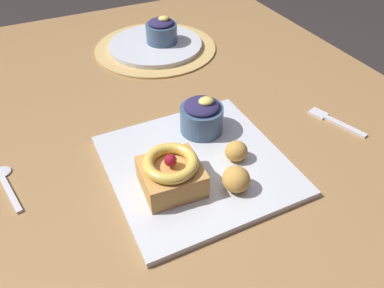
{
  "coord_description": "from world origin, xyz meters",
  "views": [
    {
      "loc": [
        -0.15,
        -0.68,
        1.2
      ],
      "look_at": [
        0.07,
        -0.23,
        0.77
      ],
      "focal_mm": 35.0,
      "sensor_mm": 36.0,
      "label": 1
    }
  ],
  "objects_px": {
    "fritter_middle": "(236,179)",
    "spoon": "(4,182)",
    "front_plate": "(197,165)",
    "back_ramekin": "(162,31)",
    "berry_ramekin": "(202,116)",
    "fork": "(333,120)",
    "back_plate": "(155,45)",
    "cake_slice": "(171,173)",
    "fritter_front": "(236,151)"
  },
  "relations": [
    {
      "from": "fritter_middle",
      "to": "spoon",
      "type": "xyz_separation_m",
      "value": [
        -0.35,
        0.19,
        -0.03
      ]
    },
    {
      "from": "front_plate",
      "to": "back_ramekin",
      "type": "relative_size",
      "value": 3.62
    },
    {
      "from": "berry_ramekin",
      "to": "fritter_middle",
      "type": "height_order",
      "value": "berry_ramekin"
    },
    {
      "from": "fork",
      "to": "back_plate",
      "type": "bearing_deg",
      "value": 5.85
    },
    {
      "from": "back_plate",
      "to": "back_ramekin",
      "type": "bearing_deg",
      "value": -6.72
    },
    {
      "from": "cake_slice",
      "to": "spoon",
      "type": "height_order",
      "value": "cake_slice"
    },
    {
      "from": "back_ramekin",
      "to": "fork",
      "type": "distance_m",
      "value": 0.51
    },
    {
      "from": "fritter_front",
      "to": "back_ramekin",
      "type": "height_order",
      "value": "back_ramekin"
    },
    {
      "from": "cake_slice",
      "to": "fritter_middle",
      "type": "xyz_separation_m",
      "value": [
        0.09,
        -0.05,
        -0.01
      ]
    },
    {
      "from": "fritter_middle",
      "to": "front_plate",
      "type": "bearing_deg",
      "value": 109.6
    },
    {
      "from": "fritter_middle",
      "to": "fork",
      "type": "xyz_separation_m",
      "value": [
        0.29,
        0.08,
        -0.03
      ]
    },
    {
      "from": "cake_slice",
      "to": "fork",
      "type": "relative_size",
      "value": 0.82
    },
    {
      "from": "fritter_middle",
      "to": "back_plate",
      "type": "relative_size",
      "value": 0.18
    },
    {
      "from": "berry_ramekin",
      "to": "fork",
      "type": "bearing_deg",
      "value": -16.77
    },
    {
      "from": "back_ramekin",
      "to": "front_plate",
      "type": "bearing_deg",
      "value": -104.93
    },
    {
      "from": "berry_ramekin",
      "to": "back_ramekin",
      "type": "height_order",
      "value": "back_ramekin"
    },
    {
      "from": "fritter_front",
      "to": "berry_ramekin",
      "type": "bearing_deg",
      "value": 99.62
    },
    {
      "from": "spoon",
      "to": "berry_ramekin",
      "type": "bearing_deg",
      "value": -106.12
    },
    {
      "from": "cake_slice",
      "to": "fritter_front",
      "type": "bearing_deg",
      "value": 5.57
    },
    {
      "from": "fritter_front",
      "to": "front_plate",
      "type": "bearing_deg",
      "value": 162.55
    },
    {
      "from": "cake_slice",
      "to": "back_plate",
      "type": "height_order",
      "value": "cake_slice"
    },
    {
      "from": "front_plate",
      "to": "back_ramekin",
      "type": "distance_m",
      "value": 0.49
    },
    {
      "from": "cake_slice",
      "to": "spoon",
      "type": "bearing_deg",
      "value": 150.31
    },
    {
      "from": "front_plate",
      "to": "fritter_middle",
      "type": "xyz_separation_m",
      "value": [
        0.03,
        -0.08,
        0.03
      ]
    },
    {
      "from": "spoon",
      "to": "back_plate",
      "type": "bearing_deg",
      "value": -60.9
    },
    {
      "from": "back_ramekin",
      "to": "back_plate",
      "type": "bearing_deg",
      "value": 173.28
    },
    {
      "from": "front_plate",
      "to": "back_plate",
      "type": "bearing_deg",
      "value": 77.35
    },
    {
      "from": "back_plate",
      "to": "front_plate",
      "type": "bearing_deg",
      "value": -102.65
    },
    {
      "from": "fritter_front",
      "to": "fritter_middle",
      "type": "distance_m",
      "value": 0.07
    },
    {
      "from": "fritter_front",
      "to": "back_plate",
      "type": "distance_m",
      "value": 0.49
    },
    {
      "from": "cake_slice",
      "to": "fork",
      "type": "height_order",
      "value": "cake_slice"
    },
    {
      "from": "cake_slice",
      "to": "fritter_middle",
      "type": "relative_size",
      "value": 2.18
    },
    {
      "from": "berry_ramekin",
      "to": "front_plate",
      "type": "bearing_deg",
      "value": -121.77
    },
    {
      "from": "cake_slice",
      "to": "berry_ramekin",
      "type": "relative_size",
      "value": 1.23
    },
    {
      "from": "fork",
      "to": "spoon",
      "type": "height_order",
      "value": "same"
    },
    {
      "from": "fritter_middle",
      "to": "back_ramekin",
      "type": "bearing_deg",
      "value": 80.19
    },
    {
      "from": "spoon",
      "to": "fritter_front",
      "type": "bearing_deg",
      "value": -120.39
    },
    {
      "from": "front_plate",
      "to": "fritter_front",
      "type": "bearing_deg",
      "value": -17.45
    },
    {
      "from": "fritter_front",
      "to": "spoon",
      "type": "distance_m",
      "value": 0.41
    },
    {
      "from": "cake_slice",
      "to": "back_plate",
      "type": "relative_size",
      "value": 0.4
    },
    {
      "from": "cake_slice",
      "to": "back_ramekin",
      "type": "height_order",
      "value": "back_ramekin"
    },
    {
      "from": "back_plate",
      "to": "fork",
      "type": "xyz_separation_m",
      "value": [
        0.21,
        -0.47,
        -0.01
      ]
    },
    {
      "from": "cake_slice",
      "to": "fritter_front",
      "type": "distance_m",
      "value": 0.13
    },
    {
      "from": "back_plate",
      "to": "spoon",
      "type": "xyz_separation_m",
      "value": [
        -0.42,
        -0.36,
        -0.01
      ]
    },
    {
      "from": "cake_slice",
      "to": "spoon",
      "type": "distance_m",
      "value": 0.29
    },
    {
      "from": "front_plate",
      "to": "back_ramekin",
      "type": "height_order",
      "value": "back_ramekin"
    },
    {
      "from": "cake_slice",
      "to": "fritter_middle",
      "type": "bearing_deg",
      "value": -28.02
    },
    {
      "from": "fritter_middle",
      "to": "spoon",
      "type": "distance_m",
      "value": 0.4
    },
    {
      "from": "berry_ramekin",
      "to": "fork",
      "type": "xyz_separation_m",
      "value": [
        0.27,
        -0.08,
        -0.04
      ]
    },
    {
      "from": "front_plate",
      "to": "fork",
      "type": "bearing_deg",
      "value": 0.07
    }
  ]
}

